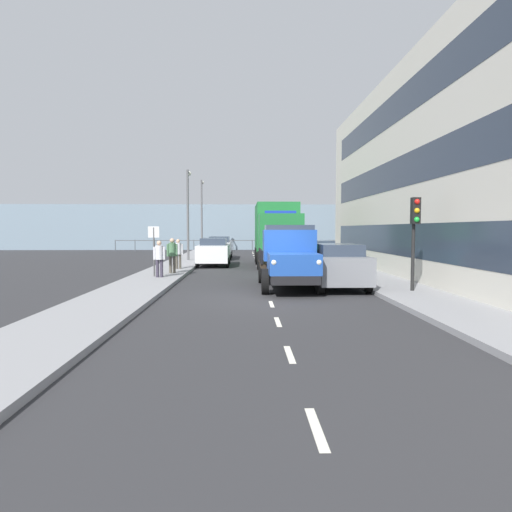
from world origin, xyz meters
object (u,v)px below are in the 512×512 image
(car_grey_kerbside_near, at_px, (337,265))
(car_white_oppositeside_0, at_px, (214,251))
(pedestrian_strolling, at_px, (172,253))
(lamp_post_promenade, at_px, (188,206))
(lorry_cargo_green, at_px, (277,232))
(car_teal_kerbside_1, at_px, (316,257))
(street_sign, at_px, (154,242))
(pedestrian_with_bag, at_px, (178,251))
(pedestrian_by_lamp, at_px, (159,256))
(traffic_light_near, at_px, (415,223))
(lamp_post_far, at_px, (202,209))
(truck_vintage_blue, at_px, (289,258))
(car_silver_oppositeside_1, at_px, (220,247))

(car_grey_kerbside_near, xyz_separation_m, car_white_oppositeside_0, (5.43, -10.48, 0.00))
(pedestrian_strolling, relative_size, lamp_post_promenade, 0.27)
(lorry_cargo_green, relative_size, pedestrian_strolling, 4.86)
(car_teal_kerbside_1, distance_m, street_sign, 7.85)
(car_grey_kerbside_near, distance_m, pedestrian_with_bag, 9.92)
(pedestrian_by_lamp, xyz_separation_m, traffic_light_near, (-9.58, 4.56, 1.37))
(car_teal_kerbside_1, height_order, lamp_post_promenade, lamp_post_promenade)
(lorry_cargo_green, distance_m, car_white_oppositeside_0, 4.08)
(lorry_cargo_green, distance_m, street_sign, 9.65)
(pedestrian_by_lamp, height_order, lamp_post_far, lamp_post_far)
(lamp_post_far, bearing_deg, car_white_oppositeside_0, 98.39)
(truck_vintage_blue, xyz_separation_m, car_silver_oppositeside_1, (3.58, -16.84, -0.28))
(pedestrian_by_lamp, bearing_deg, car_silver_oppositeside_1, -97.60)
(truck_vintage_blue, relative_size, car_grey_kerbside_near, 1.42)
(car_teal_kerbside_1, bearing_deg, lamp_post_promenade, -49.98)
(lorry_cargo_green, relative_size, car_grey_kerbside_near, 2.06)
(lamp_post_promenade, bearing_deg, truck_vintage_blue, 111.91)
(truck_vintage_blue, distance_m, car_white_oppositeside_0, 11.12)
(lorry_cargo_green, distance_m, pedestrian_by_lamp, 9.78)
(lorry_cargo_green, xyz_separation_m, pedestrian_by_lamp, (5.77, 7.83, -0.98))
(street_sign, bearing_deg, truck_vintage_blue, 150.89)
(truck_vintage_blue, distance_m, car_teal_kerbside_1, 5.35)
(lorry_cargo_green, height_order, pedestrian_by_lamp, lorry_cargo_green)
(traffic_light_near, xyz_separation_m, street_sign, (9.88, -4.89, -0.79))
(car_white_oppositeside_0, distance_m, lamp_post_far, 14.79)
(lamp_post_far, bearing_deg, car_grey_kerbside_near, 106.92)
(lamp_post_far, bearing_deg, pedestrian_strolling, 91.44)
(car_teal_kerbside_1, distance_m, car_white_oppositeside_0, 7.73)
(lorry_cargo_green, relative_size, street_sign, 3.65)
(traffic_light_near, relative_size, street_sign, 1.42)
(truck_vintage_blue, height_order, lamp_post_promenade, lamp_post_promenade)
(car_grey_kerbside_near, bearing_deg, truck_vintage_blue, 1.16)
(truck_vintage_blue, bearing_deg, pedestrian_by_lamp, -27.72)
(car_teal_kerbside_1, height_order, lamp_post_far, lamp_post_far)
(pedestrian_with_bag, relative_size, street_sign, 0.71)
(car_silver_oppositeside_1, relative_size, street_sign, 1.99)
(car_silver_oppositeside_1, relative_size, lamp_post_far, 0.67)
(car_silver_oppositeside_1, bearing_deg, lamp_post_far, -75.19)
(pedestrian_strolling, relative_size, lamp_post_far, 0.25)
(traffic_light_near, bearing_deg, car_grey_kerbside_near, -37.18)
(pedestrian_strolling, distance_m, lamp_post_far, 20.33)
(street_sign, bearing_deg, car_teal_kerbside_1, -166.53)
(lorry_cargo_green, bearing_deg, lamp_post_promenade, -28.19)
(car_teal_kerbside_1, bearing_deg, pedestrian_with_bag, -15.50)
(lamp_post_promenade, bearing_deg, street_sign, 89.05)
(lorry_cargo_green, bearing_deg, car_silver_oppositeside_1, -57.56)
(pedestrian_strolling, height_order, lamp_post_far, lamp_post_far)
(car_teal_kerbside_1, xyz_separation_m, lamp_post_far, (7.53, -19.78, 3.25))
(pedestrian_by_lamp, height_order, pedestrian_with_bag, pedestrian_by_lamp)
(pedestrian_by_lamp, height_order, traffic_light_near, traffic_light_near)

